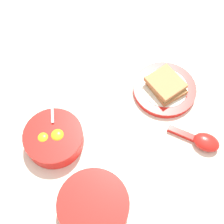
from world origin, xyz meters
name	(u,v)px	position (x,y,z in m)	size (l,w,h in m)	color
ground_plane	(107,142)	(0.00, 0.00, 0.00)	(3.00, 3.00, 0.00)	silver
egg_bowl	(54,138)	(0.08, 0.11, 0.02)	(0.15, 0.15, 0.07)	red
toast_plate	(164,89)	(0.03, -0.23, 0.01)	(0.18, 0.18, 0.02)	red
toast_sandwich	(166,85)	(0.03, -0.23, 0.03)	(0.10, 0.09, 0.03)	#9E7042
soup_spoon	(203,141)	(-0.15, -0.20, 0.01)	(0.14, 0.10, 0.03)	red
congee_bowl	(93,205)	(-0.12, 0.13, 0.03)	(0.17, 0.17, 0.05)	red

